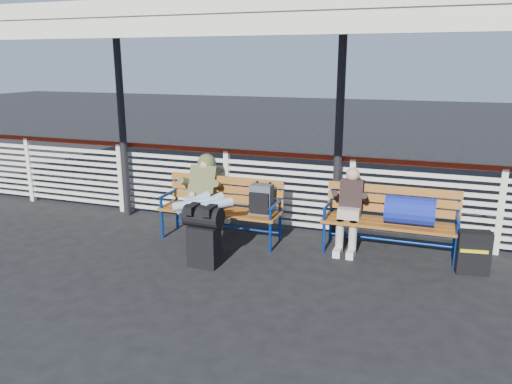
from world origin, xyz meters
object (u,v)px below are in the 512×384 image
at_px(luggage_stack, 204,234).
at_px(bench_right, 402,212).
at_px(companion_person, 350,208).
at_px(traveler_man, 202,198).
at_px(suitcase_side, 473,252).
at_px(bench_left, 233,202).

xyz_separation_m(luggage_stack, bench_right, (2.34, 1.24, 0.17)).
bearing_deg(companion_person, bench_right, -0.06).
height_order(bench_right, traveler_man, traveler_man).
bearing_deg(companion_person, suitcase_side, -10.54).
height_order(bench_right, suitcase_side, bench_right).
bearing_deg(suitcase_side, companion_person, 160.81).
bearing_deg(bench_right, bench_left, -175.11).
bearing_deg(traveler_man, luggage_stack, -63.30).
height_order(companion_person, suitcase_side, companion_person).
height_order(bench_right, companion_person, companion_person).
distance_m(traveler_man, suitcase_side, 3.63).
xyz_separation_m(traveler_man, companion_person, (2.00, 0.55, -0.10)).
relative_size(luggage_stack, traveler_man, 0.50).
height_order(luggage_stack, traveler_man, traveler_man).
relative_size(bench_left, traveler_man, 1.10).
xyz_separation_m(luggage_stack, bench_left, (-0.02, 1.03, 0.14)).
bearing_deg(companion_person, luggage_stack, -143.12).
bearing_deg(companion_person, bench_left, -173.07).
bearing_deg(bench_right, luggage_stack, -152.18).
bearing_deg(bench_left, bench_right, 4.89).
bearing_deg(traveler_man, companion_person, 15.46).
distance_m(bench_right, companion_person, 0.69).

